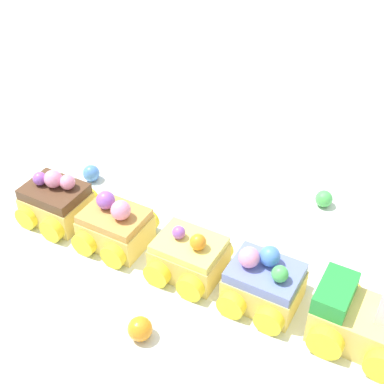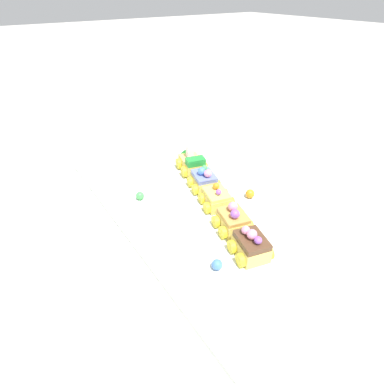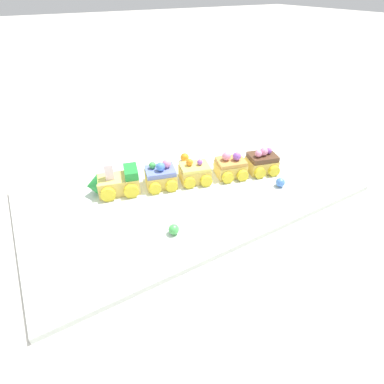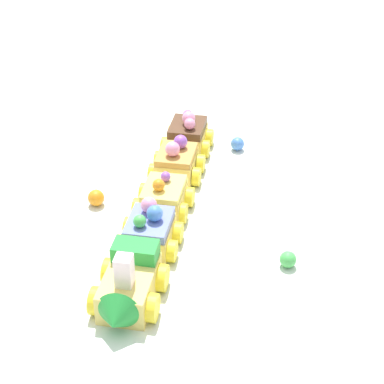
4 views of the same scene
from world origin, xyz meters
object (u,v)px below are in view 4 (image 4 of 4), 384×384
(cake_train_locomotive, at_px, (128,289))
(cake_car_chocolate, at_px, (188,136))
(cake_car_blueberry, at_px, (150,233))
(cake_car_lemon, at_px, (164,199))
(gumball_green, at_px, (288,259))
(gumball_blue, at_px, (237,144))
(cake_car_caramel, at_px, (177,163))
(gumball_orange, at_px, (96,198))

(cake_train_locomotive, distance_m, cake_car_chocolate, 0.37)
(cake_car_blueberry, height_order, cake_car_lemon, cake_car_blueberry)
(gumball_green, height_order, gumball_blue, same)
(cake_car_lemon, distance_m, gumball_green, 0.20)
(cake_train_locomotive, bearing_deg, cake_car_chocolate, 179.97)
(cake_car_chocolate, bearing_deg, gumball_blue, 98.70)
(cake_car_blueberry, distance_m, gumball_green, 0.18)
(gumball_green, bearing_deg, cake_car_blueberry, -107.40)
(cake_car_blueberry, height_order, cake_car_caramel, same)
(cake_car_chocolate, relative_size, gumball_green, 4.33)
(gumball_green, bearing_deg, cake_train_locomotive, -75.25)
(cake_car_chocolate, xyz_separation_m, gumball_orange, (0.15, -0.14, -0.01))
(gumball_orange, relative_size, gumball_blue, 1.07)
(cake_train_locomotive, distance_m, cake_car_blueberry, 0.11)
(cake_train_locomotive, xyz_separation_m, cake_car_blueberry, (-0.10, 0.03, 0.00))
(cake_train_locomotive, height_order, cake_car_chocolate, cake_train_locomotive)
(cake_car_blueberry, bearing_deg, gumball_green, 87.92)
(cake_train_locomotive, height_order, cake_car_lemon, cake_train_locomotive)
(cake_car_blueberry, distance_m, gumball_blue, 0.28)
(cake_car_chocolate, bearing_deg, cake_car_blueberry, -0.05)
(gumball_orange, relative_size, gumball_green, 1.12)
(cake_car_blueberry, xyz_separation_m, gumball_orange, (-0.10, -0.07, -0.01))
(gumball_orange, bearing_deg, cake_car_chocolate, 136.29)
(cake_car_blueberry, height_order, gumball_green, cake_car_blueberry)
(cake_train_locomotive, xyz_separation_m, gumball_green, (-0.05, 0.19, -0.01))
(cake_train_locomotive, relative_size, cake_car_chocolate, 1.39)
(cake_train_locomotive, distance_m, gumball_blue, 0.39)
(cake_car_caramel, relative_size, cake_car_chocolate, 1.00)
(cake_car_blueberry, distance_m, cake_car_caramel, 0.18)
(gumball_green, bearing_deg, gumball_blue, -176.52)
(cake_car_lemon, relative_size, gumball_blue, 4.16)
(gumball_blue, bearing_deg, cake_train_locomotive, -27.11)
(cake_car_blueberry, relative_size, gumball_blue, 4.16)
(gumball_orange, xyz_separation_m, gumball_blue, (-0.14, 0.22, -0.00))
(gumball_blue, bearing_deg, gumball_orange, -57.93)
(cake_car_lemon, bearing_deg, cake_car_caramel, 179.98)
(cake_car_lemon, relative_size, cake_car_caramel, 1.00)
(gumball_orange, bearing_deg, cake_car_lemon, 75.80)
(cake_car_caramel, bearing_deg, gumball_green, 43.65)
(cake_train_locomotive, distance_m, gumball_green, 0.20)
(cake_car_chocolate, height_order, gumball_green, cake_car_chocolate)
(cake_train_locomotive, bearing_deg, gumball_green, 120.07)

